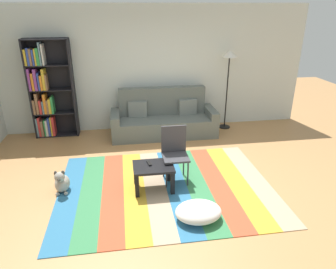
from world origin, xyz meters
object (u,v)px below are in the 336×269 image
object	(u,v)px
bookshelf	(46,92)
couch	(164,119)
standing_lamp	(229,64)
tv_remote	(149,163)
pouf	(198,212)
dog	(62,182)
coffee_table	(153,170)
folding_chair	(175,149)

from	to	relation	value
bookshelf	couch	bearing A→B (deg)	-6.65
standing_lamp	tv_remote	world-z (taller)	standing_lamp
bookshelf	pouf	bearing A→B (deg)	-53.16
bookshelf	dog	size ratio (longest dim) A/B	5.18
coffee_table	folding_chair	xyz separation A→B (m)	(0.37, 0.25, 0.21)
tv_remote	folding_chair	xyz separation A→B (m)	(0.43, 0.19, 0.12)
pouf	bookshelf	bearing A→B (deg)	126.84
coffee_table	tv_remote	xyz separation A→B (m)	(-0.06, 0.07, 0.10)
coffee_table	tv_remote	distance (m)	0.13
pouf	folding_chair	size ratio (longest dim) A/B	0.69
bookshelf	standing_lamp	xyz separation A→B (m)	(3.90, -0.11, 0.48)
couch	tv_remote	distance (m)	2.19
folding_chair	tv_remote	bearing A→B (deg)	-128.54
pouf	standing_lamp	world-z (taller)	standing_lamp
pouf	dog	bearing A→B (deg)	153.10
couch	dog	bearing A→B (deg)	-131.97
couch	standing_lamp	bearing A→B (deg)	6.79
couch	pouf	bearing A→B (deg)	-89.16
bookshelf	folding_chair	distance (m)	3.25
dog	tv_remote	xyz separation A→B (m)	(1.33, -0.07, 0.26)
bookshelf	dog	bearing A→B (deg)	-76.12
pouf	tv_remote	xyz separation A→B (m)	(-0.56, 0.89, 0.30)
dog	standing_lamp	bearing A→B (deg)	33.92
pouf	standing_lamp	bearing A→B (deg)	65.97
bookshelf	folding_chair	world-z (taller)	bookshelf
dog	folding_chair	world-z (taller)	folding_chair
dog	folding_chair	bearing A→B (deg)	3.89
bookshelf	pouf	world-z (taller)	bookshelf
couch	folding_chair	xyz separation A→B (m)	(-0.09, -1.94, 0.20)
couch	bookshelf	size ratio (longest dim) A/B	1.10
couch	tv_remote	xyz separation A→B (m)	(-0.52, -2.12, 0.08)
bookshelf	standing_lamp	size ratio (longest dim) A/B	1.17
standing_lamp	couch	bearing A→B (deg)	-173.21
couch	coffee_table	world-z (taller)	couch
pouf	couch	bearing A→B (deg)	90.84
couch	pouf	distance (m)	3.03
standing_lamp	coffee_table	bearing A→B (deg)	-129.21
coffee_table	dog	world-z (taller)	coffee_table
standing_lamp	tv_remote	size ratio (longest dim) A/B	11.76
bookshelf	coffee_table	xyz separation A→B (m)	(1.97, -2.47, -0.67)
folding_chair	dog	bearing A→B (deg)	-148.22
dog	pouf	bearing A→B (deg)	-26.90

